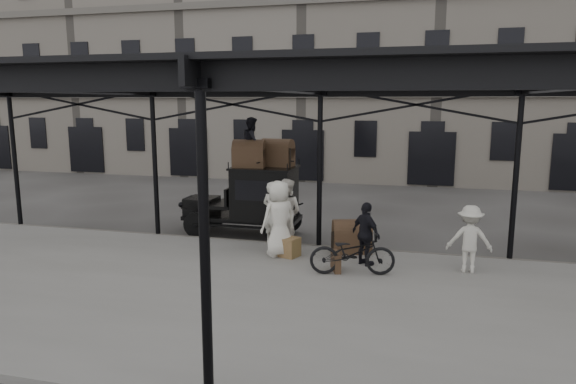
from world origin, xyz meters
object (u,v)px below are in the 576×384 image
taxi (255,198)px  porter_left (273,213)px  steamer_trunk_roof_near (249,156)px  porter_official (366,234)px  bicycle (352,253)px  steamer_trunk_platform (352,239)px

taxi → porter_left: bearing=-54.0°
taxi → steamer_trunk_roof_near: steamer_trunk_roof_near is taller
porter_official → taxi: bearing=7.0°
porter_official → steamer_trunk_roof_near: bearing=10.2°
porter_official → bicycle: bearing=115.3°
porter_left → steamer_trunk_platform: 2.34m
taxi → porter_left: (0.95, -1.30, -0.16)m
steamer_trunk_roof_near → bicycle: bearing=-46.3°
bicycle → steamer_trunk_platform: bearing=-4.0°
taxi → porter_official: (3.69, -2.56, -0.27)m
porter_left → steamer_trunk_platform: bearing=-164.5°
porter_left → steamer_trunk_platform: size_ratio=1.77×
steamer_trunk_roof_near → steamer_trunk_platform: size_ratio=0.94×
porter_left → bicycle: bearing=162.6°
bicycle → taxi: bearing=34.2°
porter_official → steamer_trunk_roof_near: (-3.77, 2.31, 1.59)m
porter_official → steamer_trunk_platform: bearing=-23.2°
bicycle → steamer_trunk_platform: (-0.25, 1.79, -0.15)m
steamer_trunk_roof_near → steamer_trunk_platform: bearing=-26.7°
porter_official → steamer_trunk_roof_near: size_ratio=1.66×
bicycle → steamer_trunk_roof_near: size_ratio=2.09×
porter_official → bicycle: (-0.23, -0.78, -0.27)m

